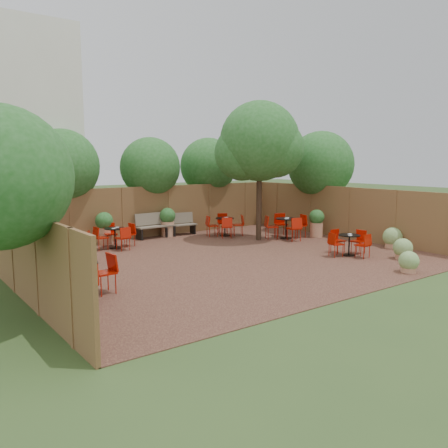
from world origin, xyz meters
TOP-DOWN VIEW (x-y plane):
  - ground at (0.00, 0.00)m, footprint 80.00×80.00m
  - courtyard_paving at (0.00, 0.00)m, footprint 12.00×10.00m
  - fence_back at (0.00, 5.00)m, footprint 12.00×0.08m
  - fence_left at (-6.00, 0.00)m, footprint 0.08×10.00m
  - fence_right at (6.00, 0.00)m, footprint 0.08×10.00m
  - neighbour_building at (-4.50, 8.00)m, footprint 5.00×4.00m
  - overhang_foliage at (-0.86, 2.92)m, footprint 15.96×10.81m
  - courtyard_tree at (3.04, 1.82)m, footprint 3.01×2.95m
  - park_bench_left at (1.19, 4.62)m, footprint 1.47×0.62m
  - park_bench_right at (0.14, 4.63)m, footprint 1.59×0.56m
  - bistro_tables at (-0.61, 1.20)m, footprint 10.74×7.00m
  - planters at (-0.24, 3.72)m, footprint 10.65×4.27m
  - low_shrubs at (4.61, -3.09)m, footprint 3.32×2.90m

SIDE VIEW (x-z plane):
  - ground at x=0.00m, z-range 0.00..0.00m
  - courtyard_paving at x=0.00m, z-range 0.00..0.02m
  - low_shrubs at x=4.61m, z-range -0.02..0.69m
  - bistro_tables at x=-0.61m, z-range -0.01..0.93m
  - park_bench_left at x=1.19m, z-range 0.03..0.92m
  - park_bench_right at x=0.14m, z-range 0.03..1.00m
  - planters at x=-0.24m, z-range 0.04..1.21m
  - fence_back at x=0.00m, z-range 0.00..2.00m
  - fence_left at x=-6.00m, z-range 0.00..2.00m
  - fence_right at x=6.00m, z-range 0.00..2.00m
  - overhang_foliage at x=-0.86m, z-range 1.37..4.14m
  - courtyard_tree at x=3.04m, z-range 0.98..6.14m
  - neighbour_building at x=-4.50m, z-range 0.00..8.00m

